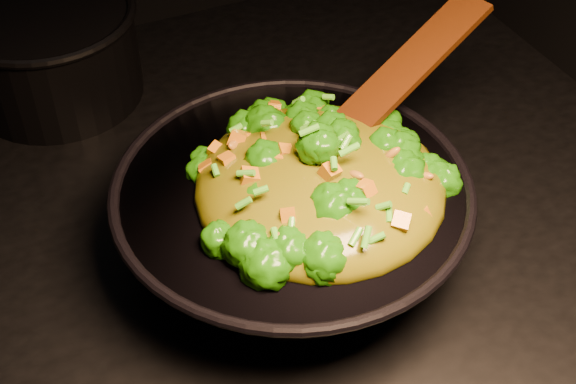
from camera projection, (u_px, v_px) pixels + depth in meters
name	position (u px, v px, depth m)	size (l,w,h in m)	color
wok	(292.00, 222.00, 0.88)	(0.37, 0.37, 0.10)	black
stir_fry	(321.00, 157.00, 0.81)	(0.26, 0.26, 0.09)	#1F6807
spatula	(384.00, 92.00, 0.88)	(0.31, 0.05, 0.01)	#381107
back_pot	(51.00, 53.00, 1.10)	(0.23, 0.23, 0.13)	black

